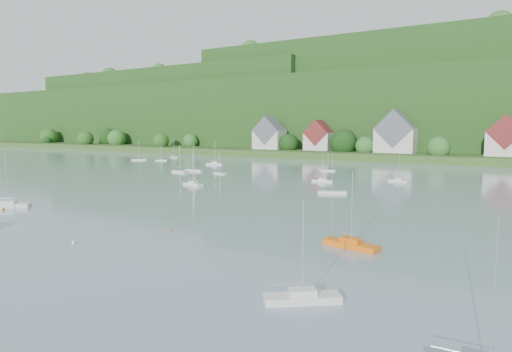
% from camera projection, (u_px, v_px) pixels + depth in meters
% --- Properties ---
extents(far_shore_strip, '(600.00, 60.00, 3.00)m').
position_uv_depth(far_shore_strip, '(390.00, 154.00, 195.07)').
color(far_shore_strip, '#294D1D').
rests_on(far_shore_strip, ground).
extents(forested_ridge, '(620.00, 181.22, 69.89)m').
position_uv_depth(forested_ridge, '(421.00, 111.00, 251.08)').
color(forested_ridge, '#183C13').
rests_on(forested_ridge, ground).
extents(village_building_0, '(14.00, 10.40, 16.00)m').
position_uv_depth(village_building_0, '(269.00, 136.00, 210.89)').
color(village_building_0, beige).
rests_on(village_building_0, far_shore_strip).
extents(village_building_1, '(12.00, 9.36, 14.00)m').
position_uv_depth(village_building_1, '(319.00, 138.00, 200.03)').
color(village_building_1, beige).
rests_on(village_building_1, far_shore_strip).
extents(village_building_2, '(16.00, 11.44, 18.00)m').
position_uv_depth(village_building_2, '(396.00, 135.00, 181.29)').
color(village_building_2, beige).
rests_on(village_building_2, far_shore_strip).
extents(village_building_3, '(13.00, 10.40, 15.50)m').
position_uv_depth(village_building_3, '(505.00, 139.00, 159.42)').
color(village_building_3, beige).
rests_on(village_building_3, far_shore_strip).
extents(near_sailboat_3, '(5.88, 4.93, 8.16)m').
position_uv_depth(near_sailboat_3, '(302.00, 297.00, 33.95)').
color(near_sailboat_3, silver).
rests_on(near_sailboat_3, ground).
extents(near_sailboat_5, '(6.78, 3.21, 8.83)m').
position_uv_depth(near_sailboat_5, '(351.00, 244.00, 49.29)').
color(near_sailboat_5, orange).
rests_on(near_sailboat_5, ground).
extents(near_sailboat_6, '(6.68, 5.70, 9.32)m').
position_uv_depth(near_sailboat_6, '(8.00, 205.00, 73.97)').
color(near_sailboat_6, silver).
rests_on(near_sailboat_6, ground).
extents(mooring_buoy_1, '(0.46, 0.46, 0.46)m').
position_uv_depth(mooring_buoy_1, '(74.00, 244.00, 51.06)').
color(mooring_buoy_1, white).
rests_on(mooring_buoy_1, ground).
extents(mooring_buoy_2, '(0.38, 0.38, 0.38)m').
position_uv_depth(mooring_buoy_2, '(171.00, 231.00, 57.50)').
color(mooring_buoy_2, '#D06318').
rests_on(mooring_buoy_2, ground).
extents(mooring_buoy_3, '(0.48, 0.48, 0.48)m').
position_uv_depth(mooring_buoy_3, '(3.00, 210.00, 71.58)').
color(mooring_buoy_3, '#D06318').
rests_on(mooring_buoy_3, ground).
extents(far_sailboat_cluster, '(189.28, 72.65, 8.71)m').
position_uv_depth(far_sailboat_cluster, '(337.00, 174.00, 122.10)').
color(far_sailboat_cluster, silver).
rests_on(far_sailboat_cluster, ground).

